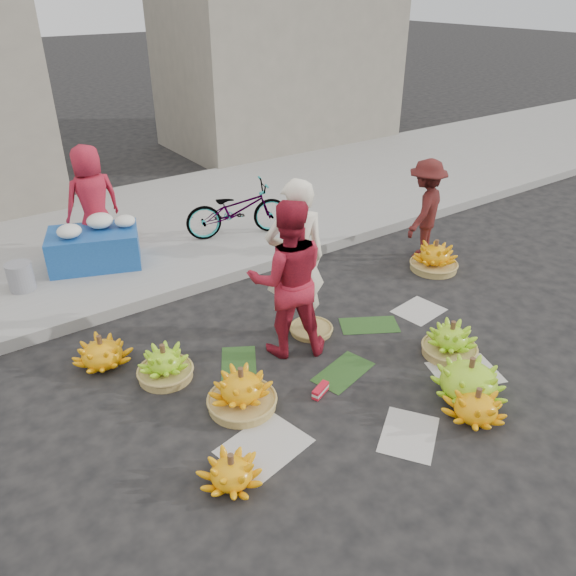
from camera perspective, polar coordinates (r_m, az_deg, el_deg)
ground at (r=5.88m, az=5.14°, el=-7.21°), size 80.00×80.00×0.00m
curb at (r=7.39m, az=-5.73°, el=1.55°), size 40.00×0.25×0.15m
sidewalk at (r=9.13m, az=-12.35°, el=6.41°), size 40.00×4.00×0.12m
building_right at (r=13.65m, az=-0.92°, el=24.90°), size 5.00×3.00×5.00m
newspaper_scatter at (r=5.43m, az=10.61°, el=-11.18°), size 3.20×1.80×0.00m
banana_leaves at (r=5.95m, az=3.16°, el=-6.59°), size 2.00×1.00×0.00m
banana_bunch_0 at (r=5.18m, az=-4.74°, el=-10.34°), size 0.69×0.69×0.43m
banana_bunch_1 at (r=4.57m, az=-5.76°, el=-18.06°), size 0.60×0.60×0.30m
banana_bunch_2 at (r=5.52m, az=17.91°, el=-8.84°), size 0.75×0.75×0.44m
banana_bunch_3 at (r=5.33m, az=18.56°, el=-11.29°), size 0.66×0.66×0.34m
banana_bunch_4 at (r=6.08m, az=16.19°, el=-5.18°), size 0.55×0.55×0.40m
banana_bunch_5 at (r=7.79m, az=14.68°, el=3.07°), size 0.62×0.62×0.43m
banana_bunch_6 at (r=5.65m, az=-12.44°, el=-7.57°), size 0.53×0.53×0.38m
banana_bunch_7 at (r=5.98m, az=-18.39°, el=-6.25°), size 0.74×0.74×0.36m
basket_spare at (r=6.27m, az=2.37°, el=-4.25°), size 0.59×0.59×0.05m
incense_stack at (r=5.39m, az=3.32°, el=-10.34°), size 0.22×0.15×0.09m
vendor_cream at (r=5.86m, az=0.75°, el=2.85°), size 0.75×0.62×1.76m
vendor_red at (r=5.58m, az=-0.06°, el=0.89°), size 1.01×0.92×1.67m
man_striped at (r=7.93m, az=13.71°, el=7.73°), size 1.03×0.84×1.39m
flower_table at (r=7.79m, az=-19.04°, el=4.11°), size 1.30×1.05×0.66m
grey_bucket at (r=7.52m, az=-25.53°, el=1.05°), size 0.30×0.30×0.35m
flower_vendor at (r=7.98m, az=-19.24°, el=8.37°), size 0.76×0.52×1.49m
bicycle at (r=8.25m, az=-5.20°, el=7.94°), size 0.95×1.59×0.79m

